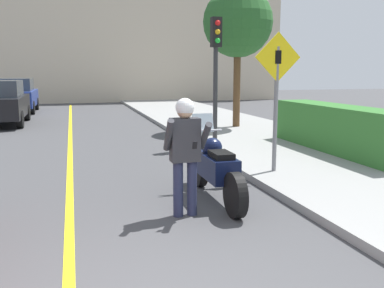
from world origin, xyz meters
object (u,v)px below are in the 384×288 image
at_px(crossing_sign, 277,89).
at_px(traffic_light, 216,56).
at_px(motorcycle, 215,168).
at_px(parked_car_blue, 16,95).
at_px(person_biker, 185,145).
at_px(street_tree, 238,23).

xyz_separation_m(crossing_sign, traffic_light, (0.01, 3.53, 0.73)).
distance_m(crossing_sign, traffic_light, 3.61).
relative_size(motorcycle, parked_car_blue, 0.56).
distance_m(traffic_light, parked_car_blue, 13.65).
bearing_deg(person_biker, street_tree, 64.07).
bearing_deg(traffic_light, motorcycle, -108.76).
bearing_deg(motorcycle, person_biker, -136.47).
relative_size(motorcycle, street_tree, 0.51).
distance_m(crossing_sign, street_tree, 7.02).
bearing_deg(person_biker, crossing_sign, 37.38).
height_order(motorcycle, person_biker, person_biker).
xyz_separation_m(street_tree, parked_car_blue, (-8.13, 9.01, -2.76)).
relative_size(traffic_light, parked_car_blue, 0.78).
xyz_separation_m(motorcycle, person_biker, (-0.65, -0.61, 0.49)).
bearing_deg(street_tree, traffic_light, -120.80).
distance_m(crossing_sign, parked_car_blue, 16.79).
bearing_deg(crossing_sign, person_biker, -142.62).
distance_m(person_biker, parked_car_blue, 17.69).
distance_m(traffic_light, street_tree, 3.67).
bearing_deg(motorcycle, traffic_light, 71.24).
height_order(crossing_sign, street_tree, street_tree).
xyz_separation_m(motorcycle, traffic_light, (1.56, 4.60, 1.91)).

